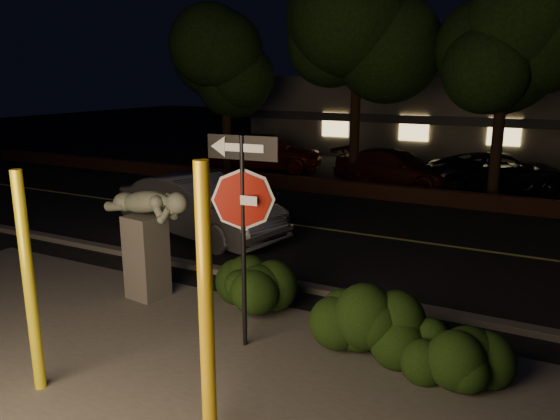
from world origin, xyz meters
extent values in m
plane|color=black|center=(0.00, 10.00, 0.00)|extent=(90.00, 90.00, 0.00)
cube|color=#4C4944|center=(0.00, -1.00, 0.01)|extent=(14.00, 6.00, 0.02)
cube|color=black|center=(0.00, 7.00, 0.01)|extent=(80.00, 8.00, 0.01)
cube|color=#C2B94D|center=(0.00, 7.00, 0.02)|extent=(80.00, 0.12, 0.00)
cube|color=#4C4944|center=(0.00, 2.90, 0.06)|extent=(80.00, 0.25, 0.12)
cube|color=#4E2919|center=(0.00, 11.30, 0.25)|extent=(40.00, 0.35, 0.50)
cube|color=black|center=(0.00, 17.00, 0.01)|extent=(40.00, 12.00, 0.01)
cube|color=#72695B|center=(0.00, 25.00, 2.00)|extent=(22.00, 10.00, 4.00)
cube|color=#333338|center=(0.00, 19.90, 2.00)|extent=(22.00, 0.20, 0.40)
cube|color=#FFD87F|center=(-6.00, 19.95, 1.60)|extent=(1.40, 0.08, 1.20)
cube|color=#FFD87F|center=(-2.00, 19.95, 1.60)|extent=(1.40, 0.08, 1.20)
cube|color=#FFD87F|center=(2.00, 19.95, 1.60)|extent=(1.40, 0.08, 1.20)
cylinder|color=black|center=(-8.00, 13.00, 1.88)|extent=(0.36, 0.36, 3.75)
ellipsoid|color=black|center=(-8.00, 13.00, 5.36)|extent=(4.60, 4.60, 4.14)
cylinder|color=black|center=(-2.50, 13.20, 2.12)|extent=(0.36, 0.36, 4.25)
ellipsoid|color=black|center=(-2.50, 13.20, 6.07)|extent=(5.20, 5.20, 4.68)
cylinder|color=black|center=(2.50, 12.80, 2.00)|extent=(0.36, 0.36, 4.00)
ellipsoid|color=black|center=(2.50, 12.80, 5.68)|extent=(4.80, 4.80, 4.32)
cylinder|color=yellow|center=(-1.30, -1.80, 1.46)|extent=(0.15, 0.15, 2.92)
cylinder|color=yellow|center=(1.36, -1.73, 1.61)|extent=(0.16, 0.16, 3.21)
cylinder|color=black|center=(0.47, 0.45, 1.60)|extent=(0.07, 0.07, 3.20)
cube|color=white|center=(0.47, 0.45, 2.29)|extent=(0.48, 0.07, 0.14)
cube|color=black|center=(0.47, 0.45, 3.03)|extent=(1.09, 0.12, 0.34)
cube|color=white|center=(0.47, 0.45, 3.03)|extent=(0.69, 0.08, 0.14)
cube|color=#4C4944|center=(-2.09, 1.23, 0.78)|extent=(0.68, 0.68, 1.57)
sphere|color=slate|center=(-1.25, 1.13, 1.92)|extent=(0.37, 0.37, 0.37)
ellipsoid|color=black|center=(-0.36, 1.55, 0.54)|extent=(2.13, 1.06, 1.09)
ellipsoid|color=black|center=(2.29, 1.22, 0.58)|extent=(1.95, 1.39, 1.15)
ellipsoid|color=black|center=(3.53, 0.86, 0.48)|extent=(1.59, 1.28, 0.96)
imported|color=#9F9FA4|center=(-3.54, 4.94, 0.78)|extent=(5.01, 2.69, 1.57)
imported|color=maroon|center=(-7.07, 14.60, 0.83)|extent=(5.16, 2.90, 1.66)
imported|color=#471811|center=(-1.00, 13.59, 0.68)|extent=(4.96, 2.68, 1.37)
imported|color=black|center=(2.59, 14.40, 0.69)|extent=(5.42, 3.68, 1.38)
camera|label=1|loc=(4.48, -6.02, 4.00)|focal=35.00mm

